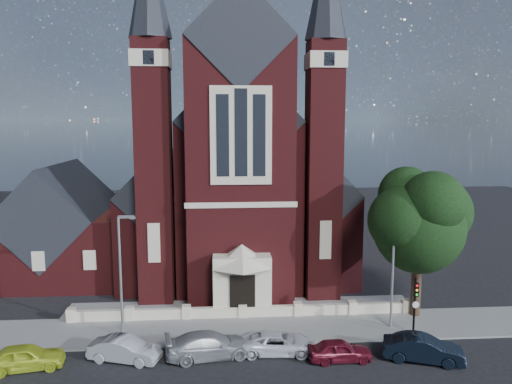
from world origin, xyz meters
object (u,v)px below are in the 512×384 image
(car_silver_b, at_px, (210,345))
(traffic_signal, at_px, (415,300))
(parish_hall, at_px, (62,232))
(car_silver_a, at_px, (125,350))
(street_lamp_left, at_px, (122,269))
(car_white_suv, at_px, (278,343))
(car_lime_van, at_px, (25,357))
(church, at_px, (235,179))
(street_tree, at_px, (422,223))
(street_lamp_right, at_px, (394,263))
(car_dark_red, at_px, (340,350))
(car_navy, at_px, (423,349))

(car_silver_b, bearing_deg, traffic_signal, -91.48)
(parish_hall, bearing_deg, car_silver_a, -63.28)
(street_lamp_left, xyz_separation_m, car_white_suv, (9.83, -3.06, -3.95))
(parish_hall, bearing_deg, traffic_signal, -29.98)
(street_lamp_left, height_order, traffic_signal, street_lamp_left)
(car_lime_van, height_order, car_silver_a, car_lime_van)
(church, height_order, street_tree, church)
(parish_hall, distance_m, street_lamp_right, 29.62)
(car_lime_van, bearing_deg, car_dark_red, -101.60)
(street_lamp_right, bearing_deg, car_navy, -87.20)
(street_lamp_left, distance_m, car_lime_van, 7.35)
(parish_hall, height_order, street_tree, street_tree)
(car_white_suv, bearing_deg, street_lamp_right, -65.81)
(car_dark_red, bearing_deg, parish_hall, 48.43)
(traffic_signal, bearing_deg, car_lime_van, -174.03)
(traffic_signal, bearing_deg, car_silver_b, -172.44)
(car_silver_a, bearing_deg, car_dark_red, -78.02)
(church, bearing_deg, traffic_signal, -61.80)
(parish_hall, bearing_deg, church, 17.16)
(parish_hall, bearing_deg, car_navy, -35.43)
(car_lime_van, xyz_separation_m, car_dark_red, (18.10, -0.28, -0.09))
(car_white_suv, distance_m, car_navy, 8.57)
(traffic_signal, distance_m, car_navy, 3.70)
(car_silver_a, bearing_deg, parish_hall, 42.73)
(parish_hall, height_order, car_dark_red, parish_hall)
(car_silver_b, bearing_deg, car_navy, -105.38)
(car_white_suv, relative_size, car_dark_red, 1.23)
(parish_hall, distance_m, car_lime_van, 18.65)
(street_lamp_right, bearing_deg, street_tree, 34.26)
(street_lamp_right, distance_m, car_lime_van, 23.44)
(street_lamp_right, bearing_deg, car_lime_van, -169.91)
(street_lamp_left, distance_m, car_navy, 19.22)
(street_lamp_right, height_order, car_silver_a, street_lamp_right)
(car_white_suv, bearing_deg, street_lamp_left, 76.33)
(street_lamp_right, xyz_separation_m, car_white_suv, (-8.17, -3.06, -3.95))
(street_tree, xyz_separation_m, car_lime_van, (-25.27, -5.76, -6.23))
(church, xyz_separation_m, street_lamp_left, (-7.91, -18.94, -3.59))
(car_silver_b, xyz_separation_m, car_white_suv, (4.14, 0.27, -0.12))
(car_navy, bearing_deg, car_white_suv, 97.60)
(traffic_signal, distance_m, car_silver_a, 18.41)
(car_dark_red, height_order, car_navy, car_navy)
(car_lime_van, distance_m, car_silver_a, 5.48)
(car_lime_van, distance_m, car_silver_b, 10.47)
(street_lamp_right, height_order, traffic_signal, street_lamp_right)
(street_lamp_left, bearing_deg, car_dark_red, -17.98)
(traffic_signal, bearing_deg, car_silver_a, -174.17)
(parish_hall, height_order, traffic_signal, parish_hall)
(car_silver_a, bearing_deg, car_navy, -78.19)
(church, relative_size, car_lime_van, 8.15)
(parish_hall, relative_size, street_lamp_left, 1.51)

